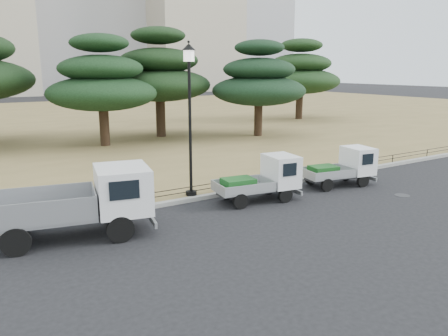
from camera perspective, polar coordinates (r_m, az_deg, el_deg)
ground at (r=15.41m, az=3.94°, el=-6.13°), size 220.00×220.00×0.00m
lawn at (r=43.53m, az=-20.34°, el=5.57°), size 120.00×56.00×0.15m
curb at (r=17.46m, az=-1.04°, el=-3.53°), size 120.00×0.25×0.16m
truck_large at (r=13.80m, az=-18.28°, el=-4.02°), size 5.03×2.73×2.08m
truck_kei_front at (r=16.90m, az=5.12°, el=-1.42°), size 3.39×1.77×1.72m
truck_kei_rear at (r=19.71m, az=15.29°, el=0.14°), size 3.30×1.81×1.64m
street_lamp at (r=16.57m, az=-4.53°, el=9.48°), size 0.52×0.52×5.75m
pipe_fence at (r=17.48m, az=-1.30°, el=-2.28°), size 38.00×0.04×0.40m
manhole at (r=19.08m, az=22.25°, el=-3.32°), size 0.60×0.60×0.01m
pine_center_left at (r=28.86m, az=-15.68°, el=10.75°), size 6.86×6.86×6.97m
pine_center_right at (r=32.04m, az=-8.45°, el=12.05°), size 7.27×7.27×7.72m
pine_east_near at (r=32.25m, az=4.58°, el=11.26°), size 6.81×6.81×6.88m
pine_east_far at (r=43.74m, az=9.95°, el=12.11°), size 7.61×7.61×7.65m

